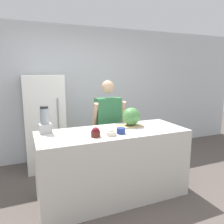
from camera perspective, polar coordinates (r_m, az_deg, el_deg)
name	(u,v)px	position (r m, az deg, el deg)	size (l,w,h in m)	color
ground_plane	(125,211)	(3.02, 3.39, -24.41)	(14.00, 14.00, 0.00)	#564C47
wall_back	(80,93)	(4.47, -8.30, 4.95)	(8.00, 0.06, 2.60)	silver
counter_island	(113,164)	(3.09, 0.28, -13.42)	(2.00, 0.77, 0.95)	beige
refrigerator	(44,122)	(4.07, -17.25, -2.62)	(0.66, 0.65, 1.67)	white
person	(108,127)	(3.68, -1.04, -3.92)	(0.55, 0.26, 1.59)	gray
cutting_board	(130,126)	(3.17, 4.66, -3.64)	(0.36, 0.23, 0.01)	tan
watermelon	(131,116)	(3.17, 5.03, -1.14)	(0.26, 0.26, 0.26)	#4C8C47
bowl_cherries	(96,133)	(2.66, -4.29, -5.38)	(0.11, 0.11, 0.12)	#511E19
bowl_cream	(111,133)	(2.71, -0.22, -5.48)	(0.12, 0.12, 0.09)	beige
bowl_small_blue	(121,131)	(2.80, 2.35, -4.92)	(0.11, 0.11, 0.07)	navy
blender	(45,122)	(2.93, -17.12, -2.48)	(0.15, 0.15, 0.35)	#B7B7BC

